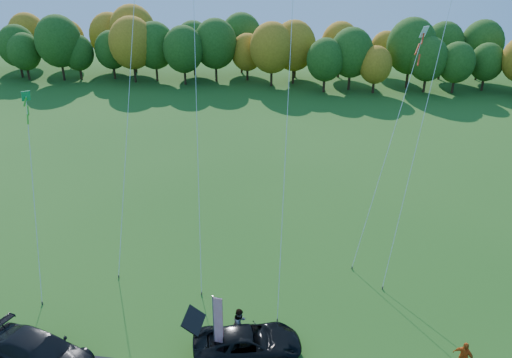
# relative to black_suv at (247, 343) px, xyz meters

# --- Properties ---
(ground) EXTENTS (160.00, 160.00, 0.00)m
(ground) POSITION_rel_black_suv_xyz_m (-0.45, -0.20, -0.74)
(ground) COLOR #1F5015
(tree_line) EXTENTS (116.00, 12.00, 10.00)m
(tree_line) POSITION_rel_black_suv_xyz_m (-0.45, 54.80, -0.74)
(tree_line) COLOR #1E4711
(tree_line) RESTS_ON ground
(black_suv) EXTENTS (5.82, 3.81, 1.49)m
(black_suv) POSITION_rel_black_suv_xyz_m (0.00, 0.00, 0.00)
(black_suv) COLOR black
(black_suv) RESTS_ON ground
(dark_truck_a) EXTENTS (6.16, 3.79, 1.67)m
(dark_truck_a) POSITION_rel_black_suv_xyz_m (-9.69, -2.25, 0.09)
(dark_truck_a) COLOR black
(dark_truck_a) RESTS_ON ground
(person_tailgate_b) EXTENTS (0.98, 1.09, 1.86)m
(person_tailgate_b) POSITION_rel_black_suv_xyz_m (-0.56, 1.10, 0.18)
(person_tailgate_b) COLOR gray
(person_tailgate_b) RESTS_ON ground
(person_east) EXTENTS (1.07, 0.92, 1.72)m
(person_east) POSITION_rel_black_suv_xyz_m (10.27, 0.49, 0.12)
(person_east) COLOR #C75012
(person_east) RESTS_ON ground
(feather_flag) EXTENTS (0.50, 0.12, 3.76)m
(feather_flag) POSITION_rel_black_suv_xyz_m (-1.38, -0.43, 1.55)
(feather_flag) COLOR #999999
(feather_flag) RESTS_ON ground
(kite_delta_blue) EXTENTS (3.91, 12.42, 31.13)m
(kite_delta_blue) POSITION_rel_black_suv_xyz_m (-4.66, 10.07, 14.53)
(kite_delta_blue) COLOR #4C3F33
(kite_delta_blue) RESTS_ON ground
(kite_parafoil_orange) EXTENTS (6.45, 13.30, 23.78)m
(kite_parafoil_orange) POSITION_rel_black_suv_xyz_m (9.47, 12.82, 10.98)
(kite_parafoil_orange) COLOR #4C3F33
(kite_parafoil_orange) RESTS_ON ground
(kite_delta_red) EXTENTS (2.59, 10.41, 23.91)m
(kite_delta_red) POSITION_rel_black_suv_xyz_m (1.02, 8.26, 13.17)
(kite_delta_red) COLOR #4C3F33
(kite_delta_red) RESTS_ON ground
(kite_diamond_green) EXTENTS (2.16, 5.19, 11.47)m
(kite_diamond_green) POSITION_rel_black_suv_xyz_m (-13.02, 4.43, 4.84)
(kite_diamond_green) COLOR #4C3F33
(kite_diamond_green) RESTS_ON ground
(kite_diamond_white) EXTENTS (3.87, 5.47, 14.64)m
(kite_diamond_white) POSITION_rel_black_suv_xyz_m (6.98, 10.73, 6.38)
(kite_diamond_white) COLOR #4C3F33
(kite_diamond_white) RESTS_ON ground
(kite_diamond_pink) EXTENTS (1.19, 8.86, 18.43)m
(kite_diamond_pink) POSITION_rel_black_suv_xyz_m (-9.01, 9.55, 8.77)
(kite_diamond_pink) COLOR #4C3F33
(kite_diamond_pink) RESTS_ON ground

